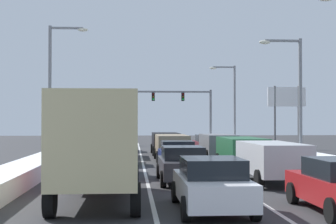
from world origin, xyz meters
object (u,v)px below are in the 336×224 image
at_px(suv_black_center_lane_fifth, 165,141).
at_px(street_lamp_right_mid, 294,88).
at_px(suv_gray_right_lane_fourth, 218,144).
at_px(suv_silver_right_lane_second, 272,159).
at_px(suv_green_right_lane_third, 242,150).
at_px(sedan_green_left_lane_third, 116,151).
at_px(box_truck_left_lane_nearest, 99,142).
at_px(sedan_maroon_left_lane_fifth, 121,142).
at_px(street_lamp_left_mid, 55,80).
at_px(sedan_charcoal_center_lane_second, 182,164).
at_px(roadside_sign_right, 287,104).
at_px(sedan_white_center_lane_nearest, 211,184).
at_px(sedan_silver_left_lane_second, 111,159).
at_px(street_lamp_right_far, 231,98).
at_px(suv_tan_center_lane_fourth, 172,145).
at_px(sedan_navy_center_lane_third, 177,155).
at_px(traffic_light_gantry, 165,101).
at_px(suv_gray_left_lane_fourth, 115,143).
at_px(sedan_maroon_right_lane_fifth, 207,144).

bearing_deg(suv_black_center_lane_fifth, street_lamp_right_mid, -50.24).
bearing_deg(suv_gray_right_lane_fourth, suv_silver_right_lane_second, -90.24).
distance_m(suv_green_right_lane_third, sedan_green_left_lane_third, 7.63).
height_order(box_truck_left_lane_nearest, sedan_green_left_lane_third, box_truck_left_lane_nearest).
bearing_deg(sedan_maroon_left_lane_fifth, street_lamp_left_mid, -115.97).
distance_m(sedan_charcoal_center_lane_second, street_lamp_right_mid, 12.56).
height_order(suv_silver_right_lane_second, roadside_sign_right, roadside_sign_right).
xyz_separation_m(sedan_white_center_lane_nearest, box_truck_left_lane_nearest, (-3.29, 1.69, 1.14)).
distance_m(sedan_silver_left_lane_second, street_lamp_right_far, 28.35).
bearing_deg(suv_tan_center_lane_fourth, sedan_navy_center_lane_third, -91.60).
xyz_separation_m(sedan_navy_center_lane_third, sedan_maroon_left_lane_fifth, (-3.35, 16.11, 0.00)).
height_order(suv_green_right_lane_third, street_lamp_left_mid, street_lamp_left_mid).
bearing_deg(sedan_silver_left_lane_second, traffic_light_gantry, 82.03).
bearing_deg(suv_gray_right_lane_fourth, sedan_green_left_lane_third, -151.93).
bearing_deg(suv_gray_left_lane_fourth, box_truck_left_lane_nearest, -89.27).
height_order(suv_green_right_lane_third, sedan_charcoal_center_lane_second, suv_green_right_lane_third).
distance_m(sedan_white_center_lane_nearest, sedan_silver_left_lane_second, 10.05).
relative_size(sedan_white_center_lane_nearest, sedan_charcoal_center_lane_second, 1.00).
bearing_deg(suv_black_center_lane_fifth, sedan_green_left_lane_third, -111.97).
relative_size(sedan_charcoal_center_lane_second, suv_black_center_lane_fifth, 0.92).
distance_m(box_truck_left_lane_nearest, sedan_maroon_left_lane_fifth, 27.03).
height_order(suv_gray_right_lane_fourth, sedan_white_center_lane_nearest, suv_gray_right_lane_fourth).
bearing_deg(suv_silver_right_lane_second, box_truck_left_lane_nearest, -147.01).
xyz_separation_m(suv_black_center_lane_fifth, sedan_green_left_lane_third, (-3.51, -8.71, -0.25)).
bearing_deg(street_lamp_right_mid, suv_silver_right_lane_second, -113.23).
xyz_separation_m(box_truck_left_lane_nearest, sedan_silver_left_lane_second, (0.02, 7.81, -1.14)).
distance_m(suv_silver_right_lane_second, suv_gray_left_lane_fourth, 17.25).
bearing_deg(sedan_charcoal_center_lane_second, suv_gray_right_lane_fourth, 73.88).
xyz_separation_m(sedan_navy_center_lane_third, street_lamp_right_mid, (7.47, 3.11, 3.84)).
height_order(suv_black_center_lane_fifth, roadside_sign_right, roadside_sign_right).
bearing_deg(street_lamp_right_far, suv_green_right_lane_third, -99.86).
relative_size(sedan_silver_left_lane_second, traffic_light_gantry, 0.32).
relative_size(box_truck_left_lane_nearest, sedan_silver_left_lane_second, 1.60).
bearing_deg(street_lamp_left_mid, suv_gray_right_lane_fourth, -3.04).
bearing_deg(sedan_maroon_right_lane_fifth, street_lamp_right_mid, -67.20).
relative_size(suv_silver_right_lane_second, sedan_maroon_left_lane_fifth, 1.09).
distance_m(sedan_charcoal_center_lane_second, sedan_maroon_left_lane_fifth, 22.30).
distance_m(sedan_silver_left_lane_second, sedan_green_left_lane_third, 6.27).
xyz_separation_m(sedan_maroon_right_lane_fifth, sedan_navy_center_lane_third, (-3.49, -12.56, 0.00)).
height_order(suv_tan_center_lane_fourth, street_lamp_right_far, street_lamp_right_far).
bearing_deg(sedan_white_center_lane_nearest, sedan_navy_center_lane_third, 89.43).
bearing_deg(street_lamp_left_mid, sedan_maroon_right_lane_fifth, 25.09).
height_order(suv_tan_center_lane_fourth, suv_gray_left_lane_fourth, same).
xyz_separation_m(sedan_white_center_lane_nearest, sedan_maroon_left_lane_fifth, (-3.23, 28.70, 0.00)).
height_order(suv_green_right_lane_third, street_lamp_right_far, street_lamp_right_far).
distance_m(sedan_green_left_lane_third, roadside_sign_right, 17.75).
bearing_deg(suv_gray_left_lane_fourth, suv_black_center_lane_fifth, 34.61).
relative_size(suv_gray_right_lane_fourth, street_lamp_right_far, 0.60).
height_order(suv_green_right_lane_third, suv_gray_right_lane_fourth, same).
height_order(suv_black_center_lane_fifth, suv_gray_left_lane_fourth, same).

